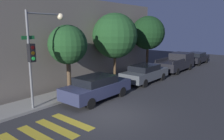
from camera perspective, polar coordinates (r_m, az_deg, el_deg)
name	(u,v)px	position (r m, az deg, el deg)	size (l,w,h in m)	color
ground_plane	(108,115)	(11.04, -1.07, -11.74)	(60.00, 60.00, 0.00)	#333335
sidewalk	(56,97)	(13.93, -14.36, -6.89)	(26.00, 1.96, 0.14)	gray
building_row	(16,43)	(17.08, -23.68, 6.48)	(26.00, 6.00, 6.40)	slate
crosswalk	(48,132)	(9.81, -16.49, -15.25)	(3.10, 2.60, 0.00)	gold
traffic_light_pole	(38,45)	(11.81, -18.69, 6.23)	(2.55, 0.56, 5.12)	slate
sedan_near_corner	(97,87)	(13.13, -4.02, -4.50)	(4.50, 1.85, 1.46)	#2D3351
sedan_middle	(145,73)	(17.47, 8.59, -0.77)	(4.55, 1.85, 1.40)	#4C5156
pickup_truck	(177,62)	(22.90, 16.58, 1.96)	(5.21, 1.99, 1.71)	black
sedan_far_end	(196,58)	(28.24, 21.14, 3.03)	(4.43, 1.85, 1.35)	black
tree_near_corner	(68,45)	(13.79, -11.49, 6.41)	(2.43, 2.43, 4.46)	brown
tree_midblock	(115,36)	(17.09, 0.76, 8.90)	(3.50, 3.50, 5.40)	#4C3823
tree_far_end	(148,33)	(21.23, 9.38, 9.52)	(3.16, 3.16, 5.37)	#42301E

